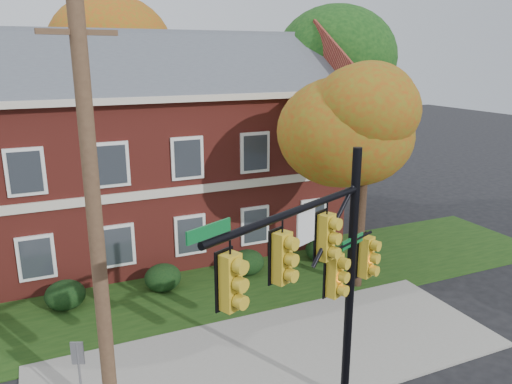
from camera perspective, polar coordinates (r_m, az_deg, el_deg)
name	(u,v)px	position (r m, az deg, el deg)	size (l,w,h in m)	color
ground	(292,376)	(14.97, 4.11, -20.24)	(120.00, 120.00, 0.00)	black
sidewalk	(276,356)	(15.67, 2.31, -18.21)	(14.00, 5.00, 0.08)	gray
grass_strip	(219,288)	(19.69, -4.27, -10.84)	(30.00, 6.00, 0.04)	#193811
apartment_building	(130,141)	(23.24, -14.25, 5.72)	(18.80, 8.80, 9.74)	maroon
hedge_left	(65,295)	(19.20, -20.97, -10.93)	(1.40, 1.26, 1.05)	black
hedge_center	(163,278)	(19.58, -10.60, -9.59)	(1.40, 1.26, 1.05)	black
hedge_right	(247,262)	(20.56, -1.00, -8.06)	(1.40, 1.26, 1.05)	black
hedge_far_right	(321,249)	(22.06, 7.45, -6.51)	(1.40, 1.26, 1.05)	black
tree_near_right	(374,114)	(18.39, 13.36, 8.62)	(4.50, 4.25, 8.58)	black
tree_right_rear	(336,66)	(27.96, 9.09, 14.02)	(6.30, 5.95, 10.62)	black
tree_far_rear	(124,52)	(30.90, -14.90, 15.17)	(6.84, 6.46, 11.52)	black
traffic_signal	(323,269)	(11.22, 7.71, -8.66)	(5.54, 2.63, 6.71)	gray
utility_pole	(96,234)	(11.23, -17.82, -4.54)	(1.54, 0.38, 9.91)	#4F3725
sign_post	(79,367)	(13.44, -19.58, -18.33)	(0.30, 0.15, 2.13)	slate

